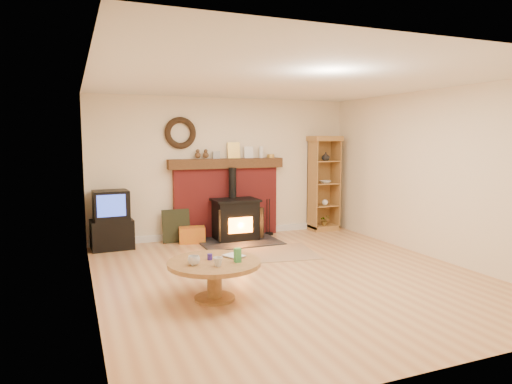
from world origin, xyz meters
name	(u,v)px	position (x,y,z in m)	size (l,w,h in m)	color
ground	(289,275)	(0.00, 0.00, 0.00)	(5.50, 5.50, 0.00)	#C08050
room_shell	(286,149)	(-0.02, 0.09, 1.72)	(5.02, 5.52, 2.61)	beige
chimney_breast	(227,195)	(0.00, 2.67, 0.80)	(2.20, 0.22, 1.78)	maroon
wood_stove	(236,220)	(0.05, 2.28, 0.37)	(1.40, 1.00, 1.32)	black
area_rug	(264,253)	(0.15, 1.20, 0.01)	(1.62, 1.12, 0.01)	brown
tv_unit	(112,221)	(-2.10, 2.47, 0.48)	(0.70, 0.51, 0.99)	black
curio_cabinet	(323,183)	(2.02, 2.55, 0.95)	(0.61, 0.44, 1.90)	#956030
firelog_box	(192,235)	(-0.74, 2.40, 0.14)	(0.46, 0.28, 0.28)	gold
leaning_painting	(176,226)	(-0.99, 2.55, 0.30)	(0.50, 0.03, 0.59)	black
fire_tools	(269,229)	(0.80, 2.50, 0.11)	(0.16, 0.16, 0.70)	black
coffee_table	(214,268)	(-1.21, -0.52, 0.37)	(1.08, 1.08, 0.62)	brown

